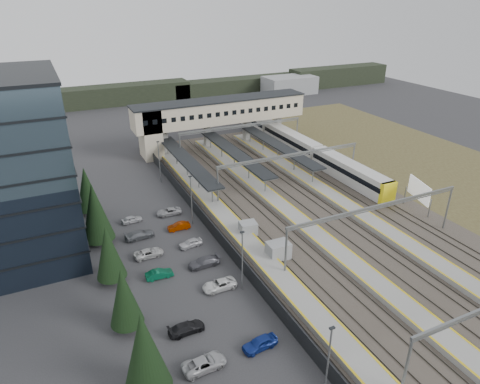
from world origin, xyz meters
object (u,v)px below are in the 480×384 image
footbridge (209,115)px  relay_cabin_far (248,229)px  relay_cabin_near (278,251)px  train (292,141)px  billboard (419,191)px

footbridge → relay_cabin_far: bearing=-103.7°
relay_cabin_near → footbridge: 47.45m
relay_cabin_far → train: bearing=49.2°
footbridge → train: 19.56m
footbridge → relay_cabin_near: bearing=-100.4°
footbridge → billboard: 47.91m
relay_cabin_far → billboard: 28.97m
relay_cabin_far → train: (25.78, 29.86, 1.03)m
relay_cabin_far → billboard: (28.47, -4.78, 2.52)m
relay_cabin_near → billboard: (27.48, 2.42, 2.39)m
train → billboard: (2.68, -34.64, 1.49)m
relay_cabin_far → relay_cabin_near: bearing=-82.2°
relay_cabin_near → billboard: 27.69m
relay_cabin_far → train: 39.46m
footbridge → train: size_ratio=0.64×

